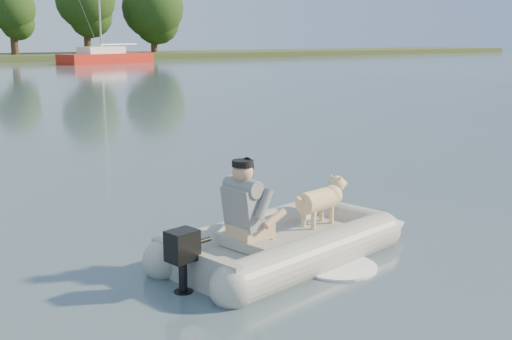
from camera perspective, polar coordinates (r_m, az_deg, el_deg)
water at (r=6.54m, az=4.21°, el=-9.66°), size 160.00×160.00×0.00m
dinghy at (r=7.07m, az=2.84°, el=-3.51°), size 4.85×3.94×1.25m
man at (r=6.62m, az=-1.06°, el=-3.04°), size 0.75×0.68×0.96m
dog at (r=7.54m, az=5.51°, el=-3.05°), size 0.88×0.47×0.56m
outboard_motor at (r=6.16m, az=-6.53°, el=-8.32°), size 0.42×0.33×0.70m
sailboat at (r=58.61m, az=-13.20°, el=9.72°), size 9.08×5.20×11.96m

